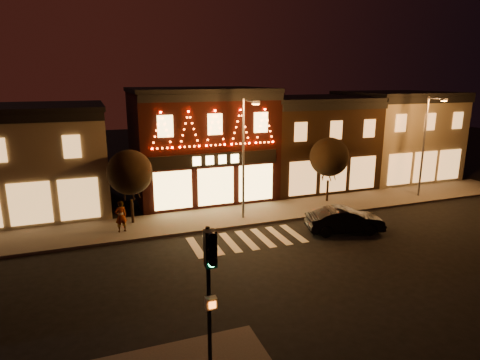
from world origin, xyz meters
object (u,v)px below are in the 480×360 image
traffic_signal_near (210,275)px  dark_sedan (345,220)px  pedestrian (121,216)px  streetlamp_mid (245,150)px

traffic_signal_near → dark_sedan: size_ratio=1.04×
dark_sedan → pedestrian: size_ratio=2.40×
streetlamp_mid → dark_sedan: bearing=-32.3°
streetlamp_mid → dark_sedan: 7.39m
streetlamp_mid → pedestrian: size_ratio=4.02×
dark_sedan → pedestrian: bearing=84.5°
streetlamp_mid → dark_sedan: size_ratio=1.67×
dark_sedan → pedestrian: 13.30m
traffic_signal_near → pedestrian: size_ratio=2.51×
traffic_signal_near → pedestrian: 13.78m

